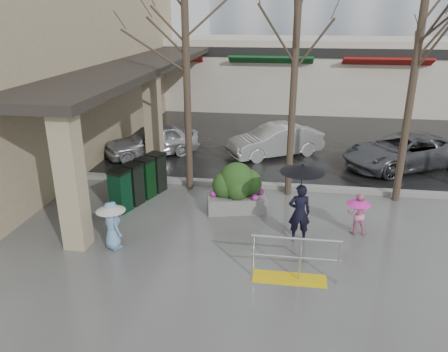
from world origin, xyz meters
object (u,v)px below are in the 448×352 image
(handrail, at_px, (293,264))
(tree_midwest, at_px, (297,20))
(news_boxes, at_px, (139,181))
(car_c, at_px, (403,151))
(child_pink, at_px, (358,211))
(child_blue, at_px, (112,221))
(woman, at_px, (301,195))
(car_a, at_px, (152,140))
(tree_west, at_px, (185,26))
(planter, at_px, (237,188))
(car_b, at_px, (275,141))
(tree_mideast, at_px, (420,35))

(handrail, relative_size, tree_midwest, 0.27)
(news_boxes, relative_size, car_c, 0.51)
(child_pink, distance_m, child_blue, 6.22)
(woman, xyz_separation_m, child_blue, (-4.49, -1.07, -0.52))
(car_c, bearing_deg, car_a, -118.60)
(handrail, bearing_deg, child_pink, 55.59)
(handrail, height_order, child_pink, child_pink)
(tree_west, height_order, planter, tree_west)
(child_blue, bearing_deg, tree_west, -61.77)
(tree_midwest, distance_m, news_boxes, 6.54)
(woman, height_order, child_blue, woman)
(child_pink, bearing_deg, car_c, -113.50)
(tree_west, xyz_separation_m, child_blue, (-1.00, -4.06, -4.36))
(tree_midwest, xyz_separation_m, car_c, (4.15, 3.16, -4.60))
(car_a, relative_size, car_b, 0.97)
(woman, distance_m, child_blue, 4.65)
(tree_mideast, relative_size, child_pink, 5.81)
(handrail, relative_size, planter, 1.04)
(woman, relative_size, car_b, 0.54)
(child_pink, relative_size, news_boxes, 0.49)
(planter, xyz_separation_m, news_boxes, (-3.03, 0.27, -0.07))
(child_blue, height_order, car_a, car_a)
(woman, bearing_deg, child_blue, 5.63)
(car_b, bearing_deg, tree_west, -64.78)
(handrail, height_order, tree_mideast, tree_mideast)
(tree_mideast, bearing_deg, tree_midwest, 180.00)
(car_b, relative_size, car_c, 0.84)
(tree_mideast, distance_m, car_b, 6.94)
(child_blue, height_order, news_boxes, news_boxes)
(car_b, bearing_deg, woman, -23.73)
(news_boxes, distance_m, car_b, 6.42)
(tree_west, height_order, woman, tree_west)
(handrail, distance_m, child_pink, 2.91)
(news_boxes, bearing_deg, handrail, -18.73)
(handrail, xyz_separation_m, tree_west, (-3.36, 4.80, 4.71))
(child_pink, distance_m, car_c, 6.04)
(tree_midwest, xyz_separation_m, planter, (-1.47, -1.45, -4.53))
(news_boxes, bearing_deg, tree_mideast, 27.71)
(handrail, height_order, car_a, car_a)
(news_boxes, relative_size, car_a, 0.62)
(tree_west, relative_size, news_boxes, 2.96)
(planter, height_order, news_boxes, planter)
(handrail, bearing_deg, car_a, 125.15)
(car_c, bearing_deg, child_blue, -77.60)
(tree_west, xyz_separation_m, planter, (1.73, -1.45, -4.39))
(tree_midwest, height_order, child_blue, tree_midwest)
(handrail, relative_size, car_b, 0.50)
(child_pink, xyz_separation_m, car_a, (-7.26, 5.59, -0.01))
(tree_midwest, relative_size, planter, 3.85)
(child_pink, height_order, car_a, car_a)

